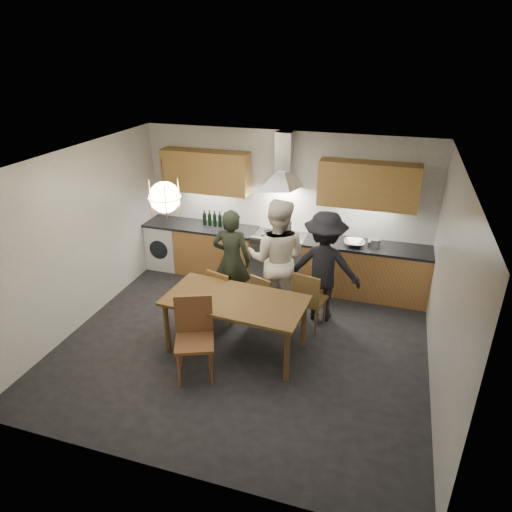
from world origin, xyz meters
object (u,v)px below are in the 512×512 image
(chair_back_left, at_px, (222,293))
(mixing_bowl, at_px, (354,243))
(person_right, at_px, (324,267))
(person_mid, at_px, (277,259))
(stock_pot, at_px, (374,243))
(dining_table, at_px, (235,305))
(wine_bottles, at_px, (215,219))
(person_left, at_px, (232,260))
(chair_front, at_px, (194,331))

(chair_back_left, bearing_deg, mixing_bowl, -124.19)
(chair_back_left, distance_m, person_right, 1.56)
(person_mid, height_order, stock_pot, person_mid)
(mixing_bowl, bearing_deg, stock_pot, 7.31)
(dining_table, xyz_separation_m, wine_bottles, (-1.15, 2.14, 0.34))
(person_right, bearing_deg, mixing_bowl, -116.28)
(person_left, bearing_deg, dining_table, 109.23)
(chair_back_left, height_order, wine_bottles, wine_bottles)
(person_right, bearing_deg, person_left, 1.88)
(person_right, bearing_deg, chair_back_left, 19.17)
(chair_back_left, xyz_separation_m, person_left, (-0.01, 0.45, 0.33))
(person_left, distance_m, stock_pot, 2.30)
(person_left, bearing_deg, chair_back_left, 87.50)
(wine_bottles, bearing_deg, person_left, -56.74)
(chair_back_left, distance_m, chair_front, 1.21)
(dining_table, relative_size, chair_back_left, 2.24)
(dining_table, xyz_separation_m, chair_front, (-0.34, -0.60, -0.10))
(person_mid, distance_m, wine_bottles, 1.79)
(chair_front, xyz_separation_m, person_right, (1.31, 1.78, 0.26))
(dining_table, height_order, stock_pot, stock_pot)
(dining_table, bearing_deg, person_right, 54.14)
(stock_pot, distance_m, wine_bottles, 2.79)
(chair_front, bearing_deg, person_right, 31.08)
(person_left, xyz_separation_m, wine_bottles, (-0.72, 1.09, 0.22))
(dining_table, distance_m, person_right, 1.54)
(chair_front, height_order, person_mid, person_mid)
(person_right, bearing_deg, person_mid, 5.59)
(chair_back_left, relative_size, person_right, 0.50)
(chair_back_left, xyz_separation_m, mixing_bowl, (1.76, 1.41, 0.45))
(chair_back_left, distance_m, person_left, 0.56)
(person_right, xyz_separation_m, stock_pot, (0.66, 0.87, 0.11))
(chair_back_left, distance_m, stock_pot, 2.57)
(person_left, bearing_deg, person_right, -178.03)
(person_right, distance_m, stock_pot, 1.10)
(mixing_bowl, bearing_deg, person_left, -151.51)
(dining_table, distance_m, mixing_bowl, 2.42)
(person_left, height_order, wine_bottles, person_left)
(person_mid, xyz_separation_m, stock_pot, (1.36, 0.98, 0.03))
(chair_front, height_order, person_left, person_left)
(dining_table, height_order, person_mid, person_mid)
(person_left, bearing_deg, wine_bottles, -59.89)
(stock_pot, bearing_deg, person_left, -154.31)
(wine_bottles, bearing_deg, person_mid, -36.89)
(wine_bottles, bearing_deg, dining_table, -61.79)
(chair_front, xyz_separation_m, person_mid, (0.62, 1.67, 0.34))
(dining_table, distance_m, wine_bottles, 2.46)
(dining_table, bearing_deg, person_mid, 79.02)
(chair_front, relative_size, person_mid, 0.56)
(chair_front, bearing_deg, mixing_bowl, 34.97)
(person_left, distance_m, person_mid, 0.72)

